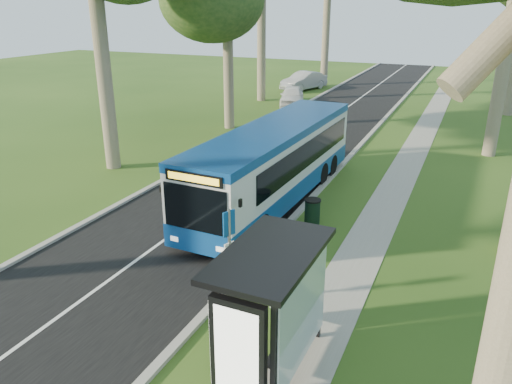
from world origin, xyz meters
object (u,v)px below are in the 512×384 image
at_px(car_silver, 304,81).
at_px(bus, 274,163).
at_px(car_white, 292,96).
at_px(bus_stop_sign, 229,247).
at_px(bus_shelter, 268,299).
at_px(litter_bin, 312,213).

bearing_deg(car_silver, bus, -53.18).
bearing_deg(car_silver, car_white, -57.67).
height_order(bus_stop_sign, car_white, bus_stop_sign).
bearing_deg(bus_shelter, car_silver, 108.61).
bearing_deg(bus, car_white, 110.09).
bearing_deg(litter_bin, bus, 141.62).
relative_size(bus, bus_stop_sign, 4.30).
relative_size(bus, car_silver, 2.37).
distance_m(litter_bin, car_white, 23.34).
xyz_separation_m(litter_bin, car_white, (-8.69, 21.67, 0.23)).
bearing_deg(car_white, bus_shelter, -88.68).
bearing_deg(litter_bin, car_silver, 109.29).
bearing_deg(car_silver, bus_stop_sign, -53.87).
relative_size(bus, litter_bin, 11.35).
relative_size(bus_stop_sign, bus_shelter, 0.82).
bearing_deg(bus, bus_stop_sign, -74.88).
xyz_separation_m(bus_stop_sign, car_silver, (-9.83, 35.23, -0.89)).
xyz_separation_m(bus_stop_sign, litter_bin, (0.48, 5.77, -1.19)).
xyz_separation_m(bus_stop_sign, bus_shelter, (2.08, -2.34, 0.33)).
bearing_deg(car_white, car_silver, 84.06).
bearing_deg(bus, litter_bin, -36.27).
bearing_deg(litter_bin, bus_shelter, -78.85).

